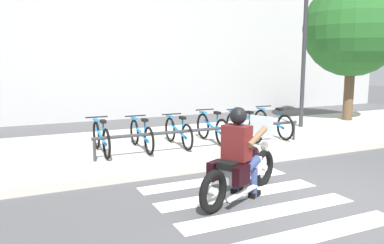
# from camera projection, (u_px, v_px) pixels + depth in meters

# --- Properties ---
(ground_plane) EXTENTS (48.00, 48.00, 0.00)m
(ground_plane) POSITION_uv_depth(u_px,v_px,m) (320.00, 202.00, 5.81)
(ground_plane) COLOR #4C4C4F
(sidewalk) EXTENTS (24.00, 4.40, 0.15)m
(sidewalk) POSITION_uv_depth(u_px,v_px,m) (196.00, 142.00, 9.68)
(sidewalk) COLOR #B7B2A8
(sidewalk) RESTS_ON ground
(crosswalk_stripe_1) EXTENTS (2.80, 0.40, 0.01)m
(crosswalk_stripe_1) POSITION_uv_depth(u_px,v_px,m) (310.00, 235.00, 4.71)
(crosswalk_stripe_1) COLOR white
(crosswalk_stripe_1) RESTS_ON ground
(crosswalk_stripe_2) EXTENTS (2.80, 0.40, 0.01)m
(crosswalk_stripe_2) POSITION_uv_depth(u_px,v_px,m) (270.00, 212.00, 5.42)
(crosswalk_stripe_2) COLOR white
(crosswalk_stripe_2) RESTS_ON ground
(crosswalk_stripe_3) EXTENTS (2.80, 0.40, 0.01)m
(crosswalk_stripe_3) POSITION_uv_depth(u_px,v_px,m) (240.00, 194.00, 6.14)
(crosswalk_stripe_3) COLOR white
(crosswalk_stripe_3) RESTS_ON ground
(crosswalk_stripe_4) EXTENTS (2.80, 0.40, 0.01)m
(crosswalk_stripe_4) POSITION_uv_depth(u_px,v_px,m) (216.00, 180.00, 6.85)
(crosswalk_stripe_4) COLOR white
(crosswalk_stripe_4) RESTS_ON ground
(motorcycle) EXTENTS (1.95, 1.12, 1.20)m
(motorcycle) POSITION_uv_depth(u_px,v_px,m) (242.00, 169.00, 5.94)
(motorcycle) COLOR black
(motorcycle) RESTS_ON ground
(rider) EXTENTS (0.77, 0.71, 1.43)m
(rider) POSITION_uv_depth(u_px,v_px,m) (239.00, 147.00, 5.82)
(rider) COLOR #591919
(rider) RESTS_ON ground
(bicycle_0) EXTENTS (0.48, 1.67, 0.76)m
(bicycle_0) POSITION_uv_depth(u_px,v_px,m) (101.00, 138.00, 8.12)
(bicycle_0) COLOR black
(bicycle_0) RESTS_ON sidewalk
(bicycle_1) EXTENTS (0.48, 1.68, 0.73)m
(bicycle_1) POSITION_uv_depth(u_px,v_px,m) (141.00, 135.00, 8.50)
(bicycle_1) COLOR black
(bicycle_1) RESTS_ON sidewalk
(bicycle_2) EXTENTS (0.48, 1.62, 0.72)m
(bicycle_2) POSITION_uv_depth(u_px,v_px,m) (178.00, 132.00, 8.87)
(bicycle_2) COLOR black
(bicycle_2) RESTS_ON sidewalk
(bicycle_3) EXTENTS (0.48, 1.65, 0.78)m
(bicycle_3) POSITION_uv_depth(u_px,v_px,m) (212.00, 128.00, 9.23)
(bicycle_3) COLOR black
(bicycle_3) RESTS_ON sidewalk
(bicycle_4) EXTENTS (0.48, 1.67, 0.75)m
(bicycle_4) POSITION_uv_depth(u_px,v_px,m) (243.00, 126.00, 9.61)
(bicycle_4) COLOR black
(bicycle_4) RESTS_ON sidewalk
(bicycle_5) EXTENTS (0.48, 1.69, 0.78)m
(bicycle_5) POSITION_uv_depth(u_px,v_px,m) (272.00, 123.00, 9.98)
(bicycle_5) COLOR black
(bicycle_5) RESTS_ON sidewalk
(bike_rack) EXTENTS (5.01, 0.07, 0.49)m
(bike_rack) POSITION_uv_depth(u_px,v_px,m) (206.00, 131.00, 8.54)
(bike_rack) COLOR #333338
(bike_rack) RESTS_ON sidewalk
(street_lamp) EXTENTS (0.28, 0.28, 4.54)m
(street_lamp) POSITION_uv_depth(u_px,v_px,m) (305.00, 39.00, 11.18)
(street_lamp) COLOR #2D2D33
(street_lamp) RESTS_ON ground
(tree_near_rack) EXTENTS (3.16, 3.16, 4.74)m
(tree_near_rack) POSITION_uv_depth(u_px,v_px,m) (353.00, 28.00, 12.44)
(tree_near_rack) COLOR brown
(tree_near_rack) RESTS_ON ground
(building_backdrop) EXTENTS (24.00, 1.20, 7.12)m
(building_backdrop) POSITION_uv_depth(u_px,v_px,m) (129.00, 21.00, 14.23)
(building_backdrop) COLOR #AFAFAF
(building_backdrop) RESTS_ON ground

